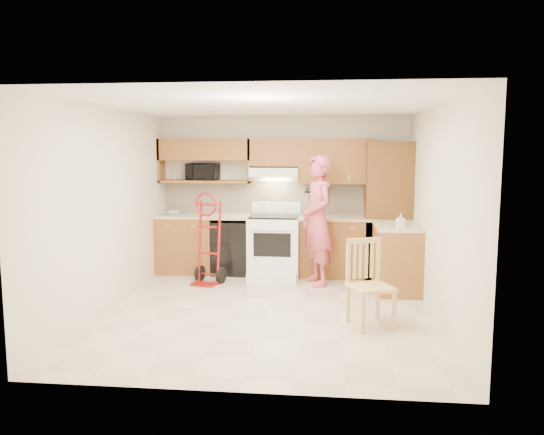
% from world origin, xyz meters
% --- Properties ---
extents(floor, '(4.00, 4.50, 0.02)m').
position_xyz_m(floor, '(0.00, 0.00, -0.01)').
color(floor, beige).
rests_on(floor, ground).
extents(ceiling, '(4.00, 4.50, 0.02)m').
position_xyz_m(ceiling, '(0.00, 0.00, 2.51)').
color(ceiling, white).
rests_on(ceiling, ground).
extents(wall_back, '(4.00, 0.02, 2.50)m').
position_xyz_m(wall_back, '(0.00, 2.26, 1.25)').
color(wall_back, beige).
rests_on(wall_back, ground).
extents(wall_front, '(4.00, 0.02, 2.50)m').
position_xyz_m(wall_front, '(0.00, -2.26, 1.25)').
color(wall_front, beige).
rests_on(wall_front, ground).
extents(wall_left, '(0.02, 4.50, 2.50)m').
position_xyz_m(wall_left, '(-2.01, 0.00, 1.25)').
color(wall_left, beige).
rests_on(wall_left, ground).
extents(wall_right, '(0.02, 4.50, 2.50)m').
position_xyz_m(wall_right, '(2.01, 0.00, 1.25)').
color(wall_right, beige).
rests_on(wall_right, ground).
extents(backsplash, '(3.92, 0.03, 0.55)m').
position_xyz_m(backsplash, '(0.00, 2.23, 1.20)').
color(backsplash, beige).
rests_on(backsplash, wall_back).
extents(lower_cab_left, '(0.90, 0.60, 0.90)m').
position_xyz_m(lower_cab_left, '(-1.55, 1.95, 0.45)').
color(lower_cab_left, brown).
rests_on(lower_cab_left, ground).
extents(dishwasher, '(0.60, 0.60, 0.85)m').
position_xyz_m(dishwasher, '(-0.80, 1.95, 0.42)').
color(dishwasher, black).
rests_on(dishwasher, ground).
extents(lower_cab_right, '(1.14, 0.60, 0.90)m').
position_xyz_m(lower_cab_right, '(0.83, 1.95, 0.45)').
color(lower_cab_right, brown).
rests_on(lower_cab_right, ground).
extents(countertop_left, '(1.50, 0.63, 0.04)m').
position_xyz_m(countertop_left, '(-1.25, 1.95, 0.92)').
color(countertop_left, beige).
rests_on(countertop_left, lower_cab_left).
extents(countertop_right, '(1.14, 0.63, 0.04)m').
position_xyz_m(countertop_right, '(0.83, 1.95, 0.92)').
color(countertop_right, beige).
rests_on(countertop_right, lower_cab_right).
extents(cab_return_right, '(0.60, 1.00, 0.90)m').
position_xyz_m(cab_return_right, '(1.70, 1.15, 0.45)').
color(cab_return_right, brown).
rests_on(cab_return_right, ground).
extents(countertop_return, '(0.63, 1.00, 0.04)m').
position_xyz_m(countertop_return, '(1.70, 1.15, 0.92)').
color(countertop_return, beige).
rests_on(countertop_return, cab_return_right).
extents(pantry_tall, '(0.70, 0.60, 2.10)m').
position_xyz_m(pantry_tall, '(1.65, 1.95, 1.05)').
color(pantry_tall, brown).
rests_on(pantry_tall, ground).
extents(upper_cab_left, '(1.50, 0.33, 0.34)m').
position_xyz_m(upper_cab_left, '(-1.25, 2.08, 1.98)').
color(upper_cab_left, brown).
rests_on(upper_cab_left, wall_back).
extents(upper_shelf_mw, '(1.50, 0.33, 0.04)m').
position_xyz_m(upper_shelf_mw, '(-1.25, 2.08, 1.47)').
color(upper_shelf_mw, brown).
rests_on(upper_shelf_mw, wall_back).
extents(upper_cab_center, '(0.76, 0.33, 0.44)m').
position_xyz_m(upper_cab_center, '(-0.12, 2.08, 1.94)').
color(upper_cab_center, brown).
rests_on(upper_cab_center, wall_back).
extents(upper_cab_right, '(1.14, 0.33, 0.70)m').
position_xyz_m(upper_cab_right, '(0.83, 2.08, 1.80)').
color(upper_cab_right, brown).
rests_on(upper_cab_right, wall_back).
extents(range_hood, '(0.76, 0.46, 0.14)m').
position_xyz_m(range_hood, '(-0.12, 2.02, 1.63)').
color(range_hood, white).
rests_on(range_hood, wall_back).
extents(knife_strip, '(0.40, 0.05, 0.29)m').
position_xyz_m(knife_strip, '(0.55, 2.21, 1.24)').
color(knife_strip, black).
rests_on(knife_strip, backsplash).
extents(microwave, '(0.52, 0.39, 0.27)m').
position_xyz_m(microwave, '(-1.29, 2.08, 1.63)').
color(microwave, black).
rests_on(microwave, upper_shelf_mw).
extents(range, '(0.78, 1.03, 1.15)m').
position_xyz_m(range, '(-0.10, 1.71, 0.57)').
color(range, white).
rests_on(range, ground).
extents(person, '(0.70, 0.82, 1.91)m').
position_xyz_m(person, '(0.58, 1.35, 0.96)').
color(person, '#BF4756').
rests_on(person, ground).
extents(hand_truck, '(0.59, 0.56, 1.23)m').
position_xyz_m(hand_truck, '(-1.04, 1.21, 0.61)').
color(hand_truck, maroon).
rests_on(hand_truck, ground).
extents(dining_chair, '(0.59, 0.61, 0.98)m').
position_xyz_m(dining_chair, '(1.22, -0.47, 0.49)').
color(dining_chair, tan).
rests_on(dining_chair, ground).
extents(soap_bottle, '(0.11, 0.11, 0.19)m').
position_xyz_m(soap_bottle, '(1.70, 0.86, 1.04)').
color(soap_bottle, white).
rests_on(soap_bottle, countertop_return).
extents(bowl, '(0.23, 0.23, 0.05)m').
position_xyz_m(bowl, '(-1.75, 1.95, 0.97)').
color(bowl, white).
rests_on(bowl, countertop_left).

